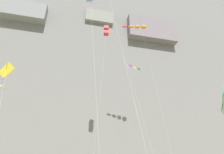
{
  "coord_description": "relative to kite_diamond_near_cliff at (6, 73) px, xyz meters",
  "views": [
    {
      "loc": [
        -6.32,
        4.63,
        1.57
      ],
      "look_at": [
        -1.2,
        27.33,
        14.06
      ],
      "focal_mm": 30.53,
      "sensor_mm": 36.0,
      "label": 1
    }
  ],
  "objects": [
    {
      "name": "cliff_face",
      "position": [
        13.38,
        38.8,
        27.97
      ],
      "size": [
        180.0,
        23.19,
        78.7
      ],
      "color": "slate",
      "rests_on": "ground"
    },
    {
      "name": "kite_diamond_near_cliff",
      "position": [
        0.0,
        0.0,
        0.0
      ],
      "size": [
        3.72,
        5.49,
        12.7
      ],
      "color": "yellow",
      "rests_on": "ground"
    },
    {
      "name": "kite_banner_low_center",
      "position": [
        16.95,
        6.93,
        5.54
      ],
      "size": [
        3.6,
        2.8,
        18.83
      ],
      "color": "black",
      "rests_on": "ground"
    },
    {
      "name": "kite_windsock_mid_left",
      "position": [
        20.4,
        12.18,
        21.58
      ],
      "size": [
        5.69,
        5.87,
        33.51
      ],
      "color": "orange",
      "rests_on": "ground"
    },
    {
      "name": "kite_delta_front_field",
      "position": [
        8.09,
        -0.52,
        12.18
      ],
      "size": [
        2.94,
        3.24,
        24.47
      ],
      "color": "#38B2D1",
      "rests_on": "ground"
    },
    {
      "name": "kite_box_upper_left",
      "position": [
        12.86,
        12.22,
        18.99
      ],
      "size": [
        2.73,
        1.91,
        31.51
      ],
      "color": "red",
      "rests_on": "ground"
    }
  ]
}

